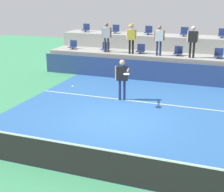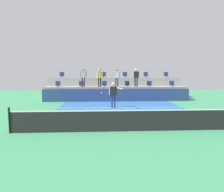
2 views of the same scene
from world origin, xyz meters
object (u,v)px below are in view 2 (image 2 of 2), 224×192
Objects in this scene: stadium_chair_lower_far_left at (58,84)px; stadium_chair_upper_mid_right at (125,75)px; tennis_player at (114,92)px; spectator_in_grey at (83,76)px; stadium_chair_lower_left at (81,84)px; stadium_chair_upper_right at (146,75)px; spectator_with_hat at (100,76)px; stadium_chair_lower_mid_right at (127,84)px; stadium_chair_upper_mid_left at (104,75)px; tennis_ball at (102,93)px; stadium_chair_upper_left at (83,75)px; spectator_in_white at (136,76)px; spectator_leaning_on_rail at (117,76)px; stadium_chair_lower_mid_left at (104,84)px; stadium_chair_lower_far_right at (172,84)px; stadium_chair_upper_far_left at (62,75)px; stadium_chair_lower_right at (150,84)px.

stadium_chair_lower_far_left is 6.75m from stadium_chair_upper_mid_right.
spectator_in_grey is at bearing 118.73° from tennis_player.
stadium_chair_upper_right is (6.46, 1.80, 0.85)m from stadium_chair_lower_left.
stadium_chair_lower_mid_right is at bearing 8.44° from spectator_with_hat.
stadium_chair_upper_mid_left is 9.72m from tennis_ball.
stadium_chair_upper_left is at bearing 40.06° from stadium_chair_lower_far_left.
spectator_in_white is (0.77, -0.38, 0.79)m from stadium_chair_lower_mid_right.
stadium_chair_lower_left is 0.31× the size of spectator_in_white.
spectator_leaning_on_rail reaches higher than stadium_chair_lower_far_left.
stadium_chair_lower_left is at bearing 173.33° from spectator_leaning_on_rail.
stadium_chair_upper_right is 0.31× the size of spectator_with_hat.
stadium_chair_lower_mid_left and stadium_chair_lower_far_right have the same top height.
tennis_player is at bearing -85.28° from stadium_chair_upper_mid_left.
spectator_in_white is 24.54× the size of tennis_ball.
stadium_chair_upper_mid_right is 0.32× the size of spectator_leaning_on_rail.
stadium_chair_lower_mid_right is 0.29× the size of tennis_player.
stadium_chair_upper_far_left is at bearing 164.21° from stadium_chair_lower_mid_right.
spectator_with_hat is at bearing 0.00° from spectator_in_grey.
stadium_chair_upper_mid_right is 2.31m from spectator_in_white.
tennis_player is 3.13m from tennis_ball.
stadium_chair_upper_left is 9.88m from tennis_ball.
stadium_chair_lower_right is (8.57, 0.00, 0.00)m from stadium_chair_lower_far_left.
spectator_with_hat reaches higher than stadium_chair_lower_right.
stadium_chair_lower_right is 3.26m from spectator_leaning_on_rail.
spectator_in_grey is (0.23, -2.18, -0.05)m from stadium_chair_upper_left.
tennis_ball is at bearing -130.84° from stadium_chair_lower_far_right.
stadium_chair_upper_mid_right is at bearing 157.24° from stadium_chair_lower_far_right.
stadium_chair_lower_mid_right is 1.00× the size of stadium_chair_upper_left.
spectator_in_grey is (-1.94, -0.38, 0.80)m from stadium_chair_lower_mid_left.
stadium_chair_lower_far_left and stadium_chair_lower_mid_right have the same top height.
stadium_chair_lower_mid_left is 1.00× the size of stadium_chair_lower_right.
stadium_chair_upper_mid_right reaches higher than stadium_chair_lower_mid_left.
stadium_chair_upper_right is at bearing 19.29° from spectator_in_grey.
stadium_chair_lower_right is 4.73m from stadium_chair_upper_mid_left.
stadium_chair_upper_far_left is 7.46m from spectator_in_white.
tennis_player is (0.55, -6.68, -1.19)m from stadium_chair_upper_mid_left.
spectator_in_grey is at bearing -174.62° from stadium_chair_lower_mid_right.
stadium_chair_upper_far_left is at bearing 156.94° from stadium_chair_lower_mid_left.
stadium_chair_lower_mid_right is at bearing 71.68° from tennis_player.
stadium_chair_lower_right is at bearing 6.97° from spectator_leaning_on_rail.
tennis_player is 1.10× the size of spectator_with_hat.
tennis_player is at bearing -140.48° from stadium_chair_lower_far_right.
stadium_chair_upper_right is at bearing 139.86° from stadium_chair_lower_far_right.
stadium_chair_lower_right is at bearing 15.80° from spectator_in_white.
stadium_chair_lower_far_left is 1.00× the size of stadium_chair_upper_mid_right.
tennis_ball is at bearing -107.64° from stadium_chair_lower_mid_right.
spectator_in_grey is (2.37, -0.38, 0.80)m from stadium_chair_lower_far_left.
tennis_player is at bearing -54.55° from stadium_chair_upper_far_left.
stadium_chair_upper_far_left is at bearing 87.45° from stadium_chair_lower_far_left.
tennis_player reaches higher than stadium_chair_lower_mid_right.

